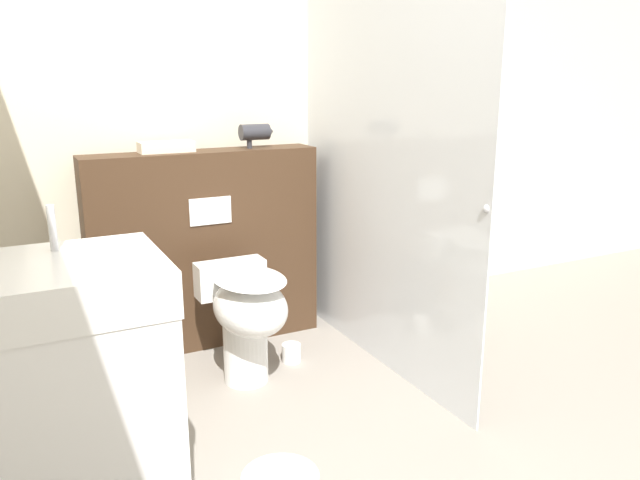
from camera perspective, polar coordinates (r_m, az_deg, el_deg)
The scene contains 8 objects.
wall_back at distance 3.56m, azimuth -9.18°, elevation 11.58°, with size 8.00×0.06×2.50m.
partition_panel at distance 3.42m, azimuth -10.39°, elevation -0.84°, with size 1.23×0.23×1.06m.
shower_glass at distance 3.07m, azimuth 5.56°, elevation 6.17°, with size 0.04×1.59×1.96m.
toilet at distance 2.96m, azimuth -6.74°, elevation -6.55°, with size 0.34×0.56×0.55m.
sink_vanity at distance 2.08m, azimuth -21.47°, elevation -14.08°, with size 0.57×0.50×1.06m.
hair_drier at distance 3.40m, azimuth -5.85°, elevation 9.77°, with size 0.19×0.08×0.13m.
folded_towel at distance 3.29m, azimuth -13.87°, elevation 8.27°, with size 0.27×0.12×0.06m.
spare_toilet_roll at distance 3.29m, azimuth -2.64°, elevation -10.26°, with size 0.10×0.10×0.09m.
Camera 1 is at (-1.11, -1.28, 1.43)m, focal length 35.00 mm.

